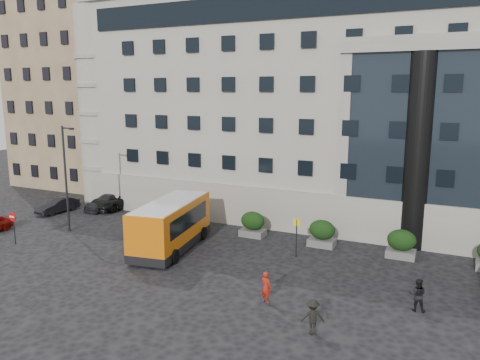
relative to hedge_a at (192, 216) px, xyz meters
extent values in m
plane|color=black|center=(4.00, -7.80, -0.93)|extent=(120.00, 120.00, 0.00)
cube|color=gray|center=(10.00, 14.20, 8.07)|extent=(44.00, 24.00, 18.00)
cylinder|color=black|center=(16.00, 2.50, 5.57)|extent=(1.80, 1.80, 13.00)
cube|color=#7F644A|center=(-20.00, 12.20, 9.07)|extent=(14.00, 14.00, 20.00)
cube|color=#856D4D|center=(-23.00, 30.20, 10.07)|extent=(13.00, 13.00, 22.00)
cube|color=#5E5E5B|center=(0.00, 0.00, -0.68)|extent=(1.80, 1.20, 0.50)
ellipsoid|color=black|center=(0.00, 0.00, 0.24)|extent=(1.80, 1.26, 1.34)
cube|color=#5E5E5B|center=(5.20, 0.00, -0.68)|extent=(1.80, 1.20, 0.50)
ellipsoid|color=black|center=(5.20, 0.00, 0.24)|extent=(1.80, 1.26, 1.34)
cube|color=#5E5E5B|center=(10.40, 0.00, -0.68)|extent=(1.80, 1.20, 0.50)
ellipsoid|color=black|center=(10.40, 0.00, 0.24)|extent=(1.80, 1.26, 1.34)
cube|color=#5E5E5B|center=(15.60, 0.00, -0.68)|extent=(1.80, 1.20, 0.50)
ellipsoid|color=black|center=(15.60, 0.00, 0.24)|extent=(1.80, 1.26, 1.34)
cylinder|color=#262628|center=(-8.00, -4.80, 3.07)|extent=(0.16, 0.16, 8.00)
cylinder|color=#262628|center=(-7.55, -4.80, 6.92)|extent=(0.90, 0.12, 0.12)
cube|color=black|center=(-7.10, -4.80, 6.87)|extent=(0.35, 0.18, 0.14)
cylinder|color=#262628|center=(9.50, -2.80, 0.32)|extent=(0.08, 0.08, 2.50)
cube|color=yellow|center=(9.50, -2.80, 1.37)|extent=(0.50, 0.06, 0.45)
cylinder|color=#262628|center=(-9.00, -8.80, 0.17)|extent=(0.08, 0.08, 2.20)
cylinder|color=red|center=(-9.00, -8.86, 1.07)|extent=(0.64, 0.05, 0.64)
cube|color=white|center=(-9.00, -8.90, 1.07)|extent=(0.45, 0.04, 0.10)
cube|color=#D9660A|center=(1.36, -4.89, 0.95)|extent=(3.86, 8.08, 2.67)
cube|color=black|center=(1.36, -4.89, -0.48)|extent=(3.90, 8.13, 0.55)
cube|color=black|center=(1.36, -4.89, 1.23)|extent=(3.64, 6.41, 1.16)
cube|color=silver|center=(1.36, -4.89, 2.24)|extent=(3.66, 7.68, 0.18)
cylinder|color=black|center=(0.44, -7.55, -0.48)|extent=(0.42, 0.93, 0.90)
cylinder|color=black|center=(3.07, -7.13, -0.48)|extent=(0.42, 0.93, 0.90)
cylinder|color=black|center=(-0.34, -2.65, -0.48)|extent=(0.42, 0.93, 0.90)
cylinder|color=black|center=(2.28, -2.23, -0.48)|extent=(0.42, 0.93, 0.90)
cube|color=maroon|center=(-7.95, 11.26, 0.71)|extent=(2.61, 3.91, 2.64)
cube|color=maroon|center=(-8.08, 8.51, 0.29)|extent=(2.40, 1.80, 1.80)
cube|color=black|center=(-8.11, 7.77, 0.66)|extent=(2.01, 0.21, 0.85)
cylinder|color=black|center=(-9.24, 8.67, -0.48)|extent=(0.32, 0.90, 0.89)
cylinder|color=black|center=(-6.91, 8.56, -0.48)|extent=(0.32, 0.90, 0.89)
cylinder|color=black|center=(-9.07, 12.15, -0.48)|extent=(0.32, 0.90, 0.89)
cylinder|color=black|center=(-6.75, 12.05, -0.48)|extent=(0.32, 0.90, 0.89)
imported|color=black|center=(-13.00, -1.16, -0.29)|extent=(1.68, 3.96, 1.27)
imported|color=black|center=(-9.86, 1.72, -0.26)|extent=(2.63, 4.86, 1.34)
imported|color=black|center=(-9.39, 2.46, -0.17)|extent=(3.00, 5.67, 1.52)
imported|color=#A11F10|center=(10.24, -9.71, -0.11)|extent=(0.69, 0.57, 1.64)
imported|color=black|center=(17.23, -7.41, -0.10)|extent=(0.86, 0.69, 1.65)
imported|color=black|center=(13.26, -11.69, -0.13)|extent=(1.18, 0.98, 1.59)
camera|label=1|loc=(18.54, -30.21, 9.64)|focal=35.00mm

